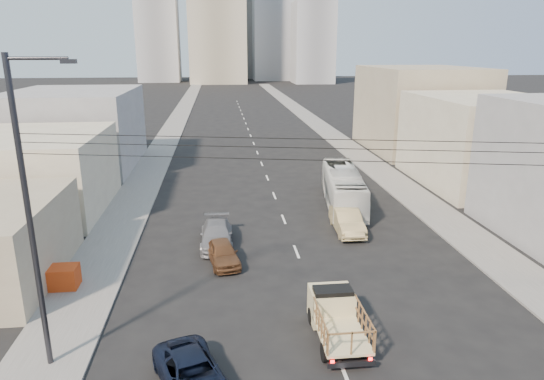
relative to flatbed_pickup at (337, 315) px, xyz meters
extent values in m
cube|color=slate|center=(-12.00, 65.35, -1.03)|extent=(3.50, 180.00, 0.12)
cube|color=slate|center=(11.50, 65.35, -1.03)|extent=(3.50, 180.00, 0.12)
cube|color=silver|center=(-0.25, -2.65, -1.09)|extent=(0.15, 2.00, 0.01)
cube|color=silver|center=(-0.25, 3.35, -1.09)|extent=(0.15, 2.00, 0.01)
cube|color=silver|center=(-0.25, 9.35, -1.09)|extent=(0.15, 2.00, 0.01)
cube|color=silver|center=(-0.25, 15.35, -1.09)|extent=(0.15, 2.00, 0.01)
cube|color=silver|center=(-0.25, 21.35, -1.09)|extent=(0.15, 2.00, 0.01)
cube|color=silver|center=(-0.25, 27.35, -1.09)|extent=(0.15, 2.00, 0.01)
cube|color=silver|center=(-0.25, 33.35, -1.09)|extent=(0.15, 2.00, 0.01)
cube|color=silver|center=(-0.25, 39.35, -1.09)|extent=(0.15, 2.00, 0.01)
cube|color=silver|center=(-0.25, 45.35, -1.09)|extent=(0.15, 2.00, 0.01)
cube|color=silver|center=(-0.25, 51.35, -1.09)|extent=(0.15, 2.00, 0.01)
cube|color=silver|center=(-0.25, 57.35, -1.09)|extent=(0.15, 2.00, 0.01)
cube|color=silver|center=(-0.25, 63.35, -1.09)|extent=(0.15, 2.00, 0.01)
cube|color=silver|center=(-0.25, 69.35, -1.09)|extent=(0.15, 2.00, 0.01)
cube|color=silver|center=(-0.25, 75.35, -1.09)|extent=(0.15, 2.00, 0.01)
cube|color=silver|center=(-0.25, 81.35, -1.09)|extent=(0.15, 2.00, 0.01)
cube|color=silver|center=(-0.25, 87.35, -1.09)|extent=(0.15, 2.00, 0.01)
cube|color=silver|center=(-0.25, 93.35, -1.09)|extent=(0.15, 2.00, 0.01)
cube|color=silver|center=(-0.25, 99.35, -1.09)|extent=(0.15, 2.00, 0.01)
cube|color=beige|center=(0.00, -0.90, -0.39)|extent=(1.90, 3.00, 0.12)
cube|color=beige|center=(0.00, 1.10, -0.14)|extent=(1.90, 1.60, 1.50)
cube|color=black|center=(0.00, 0.85, 0.46)|extent=(1.70, 0.90, 0.70)
cube|color=#2D2D33|center=(0.00, -2.45, -0.69)|extent=(1.90, 0.12, 0.22)
cube|color=#FF0C0C|center=(-0.75, -2.45, -0.54)|extent=(0.15, 0.05, 0.12)
cube|color=#FF0C0C|center=(0.75, -2.45, -0.54)|extent=(0.15, 0.05, 0.12)
cylinder|color=black|center=(-0.85, 1.20, -0.71)|extent=(0.25, 0.76, 0.76)
cylinder|color=black|center=(0.85, 1.20, -0.71)|extent=(0.25, 0.76, 0.76)
cylinder|color=black|center=(-0.85, -1.60, -0.71)|extent=(0.25, 0.76, 0.76)
cylinder|color=black|center=(0.85, -1.60, -0.71)|extent=(0.25, 0.76, 0.76)
imported|color=black|center=(-6.04, -2.78, -0.46)|extent=(3.53, 5.04, 1.28)
imported|color=silver|center=(4.86, 18.05, 0.41)|extent=(3.94, 11.01, 3.00)
imported|color=brown|center=(-4.81, 8.18, -0.42)|extent=(2.28, 4.16, 1.34)
imported|color=tan|center=(3.73, 12.38, -0.30)|extent=(1.85, 4.87, 1.59)
imported|color=slate|center=(-5.16, 10.96, -0.38)|extent=(2.06, 4.94, 1.43)
cylinder|color=#2D2D33|center=(-11.75, -0.65, 4.91)|extent=(0.22, 0.22, 12.00)
cylinder|color=#2D2D33|center=(-10.75, -0.65, 10.71)|extent=(2.00, 0.12, 0.12)
cube|color=#2D2D33|center=(-9.75, -0.65, 10.61)|extent=(0.50, 0.25, 0.15)
cylinder|color=black|center=(-0.25, -3.15, 8.21)|extent=(23.01, 5.02, 0.02)
cylinder|color=black|center=(-0.25, -3.15, 7.91)|extent=(23.01, 5.02, 0.02)
cylinder|color=black|center=(-0.25, -3.15, 7.51)|extent=(23.01, 5.02, 0.02)
cube|color=#BB3911|center=(-13.25, 5.88, -0.78)|extent=(1.80, 1.20, 0.38)
cube|color=#BB3911|center=(-13.25, 5.88, -0.40)|extent=(1.80, 1.20, 0.38)
cube|color=#BB3911|center=(-13.25, 5.88, -0.02)|extent=(1.80, 1.20, 0.38)
cube|color=#B7AC93|center=(19.25, 23.35, 2.91)|extent=(11.00, 14.00, 8.00)
cube|color=gray|center=(19.75, 39.35, 3.91)|extent=(12.00, 16.00, 10.00)
cube|color=#B7AC93|center=(-19.25, 19.35, 1.91)|extent=(11.00, 12.00, 6.00)
cube|color=gray|center=(-19.75, 34.35, 2.91)|extent=(12.00, 16.00, 8.00)
cube|color=gray|center=(17.75, 180.35, 18.91)|extent=(16.00, 16.00, 40.00)
cube|color=gray|center=(-26.25, 175.35, 15.91)|extent=(15.00, 15.00, 34.00)
cube|color=gray|center=(5.75, 195.35, 20.91)|extent=(18.00, 18.00, 44.00)
cube|color=gray|center=(29.75, 160.35, 12.91)|extent=(14.00, 14.00, 28.00)
camera|label=1|loc=(-4.82, -18.08, 11.02)|focal=32.00mm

